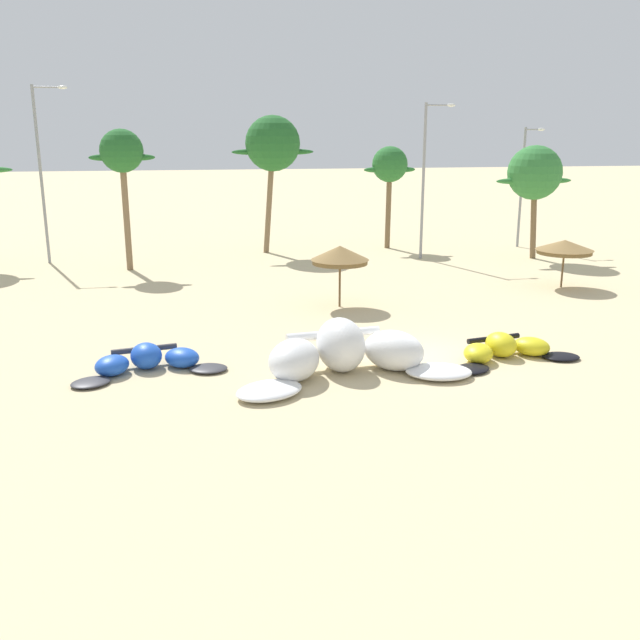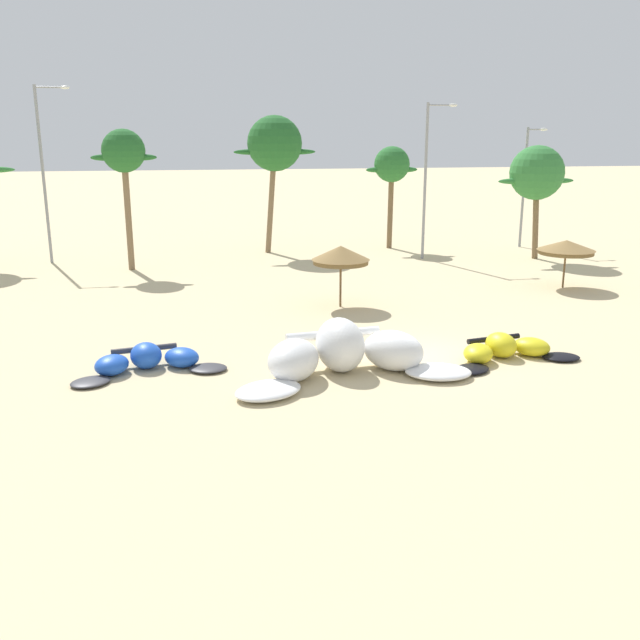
% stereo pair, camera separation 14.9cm
% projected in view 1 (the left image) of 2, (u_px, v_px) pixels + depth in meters
% --- Properties ---
extents(ground_plane, '(260.00, 260.00, 0.00)m').
position_uv_depth(ground_plane, '(427.00, 356.00, 25.28)').
color(ground_plane, beige).
extents(kite_far_left, '(5.29, 2.93, 0.88)m').
position_uv_depth(kite_far_left, '(148.00, 361.00, 23.70)').
color(kite_far_left, '#333338').
rests_on(kite_far_left, ground).
extents(kite_left, '(8.29, 4.34, 1.82)m').
position_uv_depth(kite_left, '(345.00, 354.00, 23.23)').
color(kite_left, white).
rests_on(kite_left, ground).
extents(kite_left_of_center, '(5.19, 2.88, 0.88)m').
position_uv_depth(kite_left_of_center, '(505.00, 349.00, 24.95)').
color(kite_left_of_center, black).
rests_on(kite_left_of_center, ground).
extents(beach_umbrella_near_van, '(2.66, 2.66, 2.84)m').
position_uv_depth(beach_umbrella_near_van, '(340.00, 255.00, 31.83)').
color(beach_umbrella_near_van, brown).
rests_on(beach_umbrella_near_van, ground).
extents(beach_umbrella_middle, '(2.92, 2.92, 2.48)m').
position_uv_depth(beach_umbrella_middle, '(565.00, 247.00, 35.92)').
color(beach_umbrella_middle, brown).
rests_on(beach_umbrella_middle, ground).
extents(palm_left, '(3.65, 2.43, 8.01)m').
position_uv_depth(palm_left, '(122.00, 155.00, 39.38)').
color(palm_left, '#7F6647').
rests_on(palm_left, ground).
extents(palm_left_of_gap, '(5.35, 3.57, 8.89)m').
position_uv_depth(palm_left_of_gap, '(273.00, 145.00, 45.28)').
color(palm_left_of_gap, '#7F6647').
rests_on(palm_left_of_gap, ground).
extents(palm_center_left, '(3.61, 2.40, 6.91)m').
position_uv_depth(palm_center_left, '(390.00, 167.00, 47.39)').
color(palm_center_left, brown).
rests_on(palm_center_left, ground).
extents(palm_center_right, '(5.01, 3.34, 7.06)m').
position_uv_depth(palm_center_right, '(535.00, 174.00, 43.39)').
color(palm_center_right, brown).
rests_on(palm_center_right, ground).
extents(lamppost_west, '(2.06, 0.24, 10.49)m').
position_uv_depth(lamppost_west, '(43.00, 167.00, 41.72)').
color(lamppost_west, gray).
rests_on(lamppost_west, ground).
extents(lamppost_west_center, '(1.96, 0.24, 9.55)m').
position_uv_depth(lamppost_west_center, '(426.00, 173.00, 43.39)').
color(lamppost_west_center, gray).
rests_on(lamppost_west_center, ground).
extents(lamppost_east_center, '(1.50, 0.24, 8.14)m').
position_uv_depth(lamppost_east_center, '(524.00, 181.00, 48.18)').
color(lamppost_east_center, gray).
rests_on(lamppost_east_center, ground).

